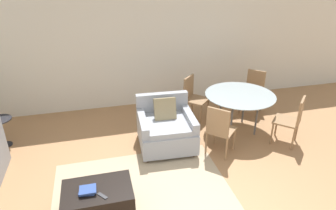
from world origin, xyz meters
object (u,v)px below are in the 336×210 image
book_stack (87,191)px  dining_table (240,98)px  dining_chair_near_right (293,118)px  side_table (1,127)px  dining_chair_far_left (193,95)px  tv_remote_primary (102,196)px  dining_chair_near_left (220,128)px  ottoman (98,201)px  dining_chair_far_right (254,89)px  armchair (166,128)px

book_stack → dining_table: 3.23m
book_stack → dining_chair_near_right: (3.48, 0.92, 0.07)m
book_stack → side_table: bearing=124.3°
book_stack → dining_chair_far_left: (2.11, 2.28, 0.07)m
tv_remote_primary → dining_chair_far_left: size_ratio=0.16×
dining_chair_near_right → dining_chair_far_left: 1.93m
side_table → dining_table: (4.24, -0.51, 0.31)m
tv_remote_primary → dining_chair_near_right: bearing=17.2°
dining_chair_near_left → tv_remote_primary: bearing=-152.2°
dining_table → ottoman: bearing=-149.8°
dining_chair_far_right → armchair: bearing=-158.0°
ottoman → dining_chair_far_left: 3.02m
dining_chair_near_right → tv_remote_primary: bearing=-162.8°
armchair → dining_chair_near_right: bearing=-13.1°
side_table → dining_chair_near_right: dining_chair_near_right is taller
dining_chair_far_left → armchair: bearing=-132.0°
armchair → dining_chair_far_left: 1.18m
dining_table → dining_chair_near_right: size_ratio=1.43×
book_stack → dining_chair_far_right: bearing=33.3°
ottoman → armchair: bearing=48.4°
dining_table → dining_chair_near_left: 0.98m
dining_chair_far_left → dining_chair_far_right: (1.36, 0.00, 0.00)m
side_table → dining_chair_far_right: dining_chair_far_right is taller
tv_remote_primary → dining_chair_near_left: bearing=27.8°
armchair → dining_chair_near_right: 2.21m
ottoman → book_stack: (-0.11, -0.04, 0.22)m
dining_chair_far_right → dining_chair_far_left: bearing=180.0°
book_stack → dining_table: (2.80, 1.60, 0.23)m
tv_remote_primary → dining_table: size_ratio=0.11×
armchair → side_table: bearing=166.0°
armchair → dining_chair_far_left: dining_chair_far_left is taller
armchair → book_stack: armchair is taller
ottoman → dining_chair_far_left: size_ratio=0.96×
ottoman → dining_chair_near_right: 3.49m
dining_table → dining_chair_near_left: dining_chair_near_left is taller
side_table → dining_chair_near_right: 5.06m
ottoman → dining_table: (2.68, 1.56, 0.45)m
dining_chair_near_left → dining_chair_far_right: 1.93m
ottoman → dining_table: dining_table is taller
armchair → dining_chair_far_right: dining_chair_far_right is taller
armchair → book_stack: bearing=-133.3°
side_table → dining_table: dining_table is taller
dining_chair_far_right → dining_chair_near_left: bearing=-135.0°
dining_table → dining_chair_near_right: 0.98m
armchair → dining_chair_near_left: dining_chair_near_left is taller
tv_remote_primary → dining_chair_far_left: bearing=50.9°
side_table → dining_chair_far_right: bearing=2.0°
dining_chair_near_right → book_stack: bearing=-165.2°
tv_remote_primary → side_table: size_ratio=0.27×
dining_chair_near_left → dining_chair_far_left: bearing=90.0°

